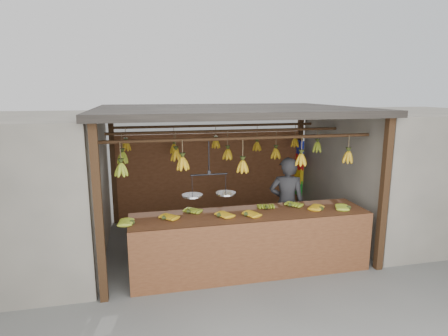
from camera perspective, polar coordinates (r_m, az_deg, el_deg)
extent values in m
plane|color=#5B5B57|center=(6.85, 0.57, -11.21)|extent=(80.00, 80.00, 0.00)
cube|color=black|center=(4.91, -18.55, -6.94)|extent=(0.10, 0.10, 2.30)
cube|color=black|center=(5.99, 23.18, -3.96)|extent=(0.10, 0.10, 2.30)
cube|color=black|center=(7.80, -16.50, 0.00)|extent=(0.10, 0.10, 2.30)
cube|color=black|center=(8.52, 11.39, 1.22)|extent=(0.10, 0.10, 2.30)
cube|color=black|center=(6.32, 0.61, 8.82)|extent=(4.30, 3.30, 0.10)
cylinder|color=black|center=(5.38, 3.09, 4.56)|extent=(4.00, 0.05, 0.05)
cylinder|color=black|center=(6.35, 0.60, 5.66)|extent=(4.00, 0.05, 0.05)
cylinder|color=black|center=(7.32, -1.23, 6.47)|extent=(4.00, 0.05, 0.05)
cube|color=#5A311B|center=(7.97, -1.92, -1.11)|extent=(4.00, 0.06, 1.80)
cube|color=slate|center=(8.10, 26.20, -0.31)|extent=(3.00, 3.00, 2.30)
cube|color=#5A311B|center=(5.57, 4.08, -7.26)|extent=(3.52, 0.78, 0.08)
cube|color=#5A311B|center=(5.38, 5.25, -12.71)|extent=(3.52, 0.04, 0.90)
cube|color=black|center=(5.21, -13.14, -14.30)|extent=(0.07, 0.07, 0.82)
cube|color=black|center=(6.12, 20.29, -10.71)|extent=(0.07, 0.07, 0.82)
cube|color=black|center=(5.83, -13.13, -11.39)|extent=(0.07, 0.07, 0.82)
cube|color=black|center=(6.66, 17.09, -8.66)|extent=(0.07, 0.07, 0.82)
ellipsoid|color=#92A523|center=(5.24, -13.76, -8.00)|extent=(0.26, 0.21, 0.06)
ellipsoid|color=#C49014|center=(5.28, -8.97, -7.64)|extent=(0.30, 0.30, 0.06)
ellipsoid|color=#92A523|center=(5.51, -5.25, -6.72)|extent=(0.29, 0.30, 0.06)
ellipsoid|color=#C49014|center=(5.33, -0.62, -7.33)|extent=(0.30, 0.27, 0.06)
ellipsoid|color=#C49014|center=(5.37, 3.54, -7.20)|extent=(0.29, 0.27, 0.06)
ellipsoid|color=#92A523|center=(5.72, 6.61, -6.08)|extent=(0.21, 0.26, 0.06)
ellipsoid|color=#92A523|center=(5.88, 10.22, -5.68)|extent=(0.30, 0.29, 0.06)
ellipsoid|color=#C49014|center=(5.84, 14.70, -6.00)|extent=(0.30, 0.30, 0.06)
ellipsoid|color=#92A523|center=(5.99, 18.42, -5.77)|extent=(0.29, 0.26, 0.06)
ellipsoid|color=#92A523|center=(5.21, -15.38, -0.25)|extent=(0.16, 0.16, 0.28)
ellipsoid|color=#C49014|center=(5.23, -6.31, 0.68)|extent=(0.16, 0.16, 0.28)
ellipsoid|color=#C49014|center=(5.46, 2.85, 0.22)|extent=(0.16, 0.16, 0.28)
ellipsoid|color=#C49014|center=(5.70, 11.67, 1.24)|extent=(0.16, 0.16, 0.28)
ellipsoid|color=#C49014|center=(6.06, 18.35, 1.58)|extent=(0.16, 0.16, 0.28)
ellipsoid|color=#92A523|center=(6.19, -15.19, 1.51)|extent=(0.16, 0.16, 0.28)
ellipsoid|color=#C49014|center=(6.23, -7.33, 1.92)|extent=(0.16, 0.16, 0.28)
ellipsoid|color=#C49014|center=(6.37, 0.56, 2.09)|extent=(0.16, 0.16, 0.28)
ellipsoid|color=#C49014|center=(6.65, 7.89, 2.19)|extent=(0.16, 0.16, 0.28)
ellipsoid|color=#92A523|center=(6.96, 13.99, 3.10)|extent=(0.16, 0.16, 0.28)
ellipsoid|color=#C49014|center=(7.19, -14.70, 3.28)|extent=(0.16, 0.16, 0.28)
ellipsoid|color=#C49014|center=(7.30, -7.58, 2.92)|extent=(0.16, 0.16, 0.28)
ellipsoid|color=#C49014|center=(7.33, -1.26, 3.74)|extent=(0.16, 0.16, 0.28)
ellipsoid|color=#C49014|center=(7.57, 5.04, 3.31)|extent=(0.16, 0.16, 0.28)
ellipsoid|color=#C49014|center=(7.87, 10.75, 3.81)|extent=(0.16, 0.16, 0.28)
cylinder|color=black|center=(5.30, -2.32, 1.68)|extent=(0.02, 0.02, 0.51)
cylinder|color=black|center=(5.36, -2.30, -1.00)|extent=(0.54, 0.03, 0.02)
cylinder|color=silver|center=(5.39, -4.85, -4.25)|extent=(0.29, 0.29, 0.02)
cylinder|color=silver|center=(5.48, 0.26, -3.92)|extent=(0.29, 0.29, 0.02)
imported|color=#262628|center=(6.39, 9.51, -5.44)|extent=(0.68, 0.57, 1.60)
cube|color=#1426BF|center=(8.32, 11.52, 2.96)|extent=(0.08, 0.26, 0.34)
cube|color=red|center=(8.37, 11.43, 0.95)|extent=(0.08, 0.26, 0.34)
cube|color=yellow|center=(8.43, 11.35, -1.13)|extent=(0.08, 0.26, 0.34)
cube|color=#199926|center=(8.49, 11.28, -2.90)|extent=(0.08, 0.26, 0.34)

